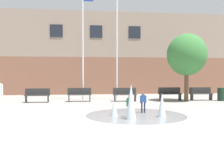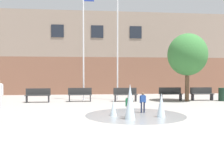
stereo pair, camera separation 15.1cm
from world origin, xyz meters
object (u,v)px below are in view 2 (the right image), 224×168
object	(u,v)px
park_bench_left_of_flagpoles	(38,95)
flagpole_left	(84,41)
park_bench_center	(125,94)
trash_can	(223,94)
park_bench_near_trashcan	(171,94)
child_running	(143,101)
park_bench_far_right	(202,94)
park_bench_under_left_flagpole	(80,94)
street_tree_near_building	(187,55)
child_with_pink_shirt	(129,104)
flagpole_right	(118,40)

from	to	relation	value
park_bench_left_of_flagpoles	flagpole_left	bearing A→B (deg)	17.89
park_bench_center	trash_can	xyz separation A→B (m)	(6.71, -0.51, -0.03)
park_bench_left_of_flagpoles	park_bench_near_trashcan	xyz separation A→B (m)	(9.02, 0.15, 0.00)
park_bench_left_of_flagpoles	park_bench_near_trashcan	size ratio (longest dim) A/B	1.00
flagpole_left	trash_can	xyz separation A→B (m)	(9.49, -1.49, -3.67)
child_running	park_bench_far_right	bearing A→B (deg)	50.04
park_bench_under_left_flagpole	park_bench_far_right	world-z (taller)	same
child_running	flagpole_left	distance (m)	7.66
park_bench_under_left_flagpole	street_tree_near_building	distance (m)	7.75
park_bench_left_of_flagpoles	child_running	size ratio (longest dim) A/B	1.62
park_bench_left_of_flagpoles	park_bench_under_left_flagpole	distance (m)	2.74
trash_can	park_bench_under_left_flagpole	bearing A→B (deg)	175.51
flagpole_left	park_bench_under_left_flagpole	bearing A→B (deg)	-111.52
child_with_pink_shirt	child_running	xyz separation A→B (m)	(0.90, 1.30, 0.00)
park_bench_center	trash_can	distance (m)	6.73
park_bench_left_of_flagpoles	flagpole_left	world-z (taller)	flagpole_left
park_bench_under_left_flagpole	trash_can	world-z (taller)	park_bench_under_left_flagpole
park_bench_center	street_tree_near_building	bearing A→B (deg)	-6.18
park_bench_left_of_flagpoles	flagpole_right	size ratio (longest dim) A/B	0.20
park_bench_far_right	flagpole_left	size ratio (longest dim) A/B	0.21
child_running	flagpole_left	world-z (taller)	flagpole_left
park_bench_near_trashcan	flagpole_right	distance (m)	5.29
flagpole_right	trash_can	bearing A→B (deg)	-11.86
flagpole_right	park_bench_center	bearing A→B (deg)	-69.06
flagpole_left	flagpole_right	world-z (taller)	flagpole_right
park_bench_center	flagpole_right	world-z (taller)	flagpole_right
child_running	flagpole_right	bearing A→B (deg)	99.65
park_bench_under_left_flagpole	child_with_pink_shirt	bearing A→B (deg)	-72.42
park_bench_near_trashcan	flagpole_left	size ratio (longest dim) A/B	0.21
park_bench_left_of_flagpoles	street_tree_near_building	world-z (taller)	street_tree_near_building
flagpole_right	street_tree_near_building	world-z (taller)	flagpole_right
child_running	street_tree_near_building	bearing A→B (deg)	55.02
park_bench_far_right	flagpole_right	bearing A→B (deg)	170.42
park_bench_near_trashcan	park_bench_far_right	world-z (taller)	same
child_running	flagpole_left	bearing A→B (deg)	120.35
park_bench_near_trashcan	street_tree_near_building	bearing A→B (deg)	-32.75
park_bench_under_left_flagpole	park_bench_center	distance (m)	3.07
park_bench_far_right	child_running	size ratio (longest dim) A/B	1.62
flagpole_right	park_bench_near_trashcan	bearing A→B (deg)	-12.88
park_bench_far_right	trash_can	world-z (taller)	park_bench_far_right
park_bench_left_of_flagpoles	flagpole_right	world-z (taller)	flagpole_right
park_bench_under_left_flagpole	child_with_pink_shirt	size ratio (longest dim) A/B	1.62
park_bench_under_left_flagpole	park_bench_near_trashcan	xyz separation A→B (m)	(6.29, -0.10, 0.00)
park_bench_center	child_running	bearing A→B (deg)	-90.12
park_bench_left_of_flagpoles	flagpole_right	xyz separation A→B (m)	(5.42, 0.97, 3.79)
park_bench_near_trashcan	street_tree_near_building	world-z (taller)	street_tree_near_building
park_bench_near_trashcan	trash_can	distance (m)	3.54
park_bench_near_trashcan	trash_can	size ratio (longest dim) A/B	1.78
flagpole_right	street_tree_near_building	size ratio (longest dim) A/B	1.75
park_bench_far_right	park_bench_center	bearing A→B (deg)	179.99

